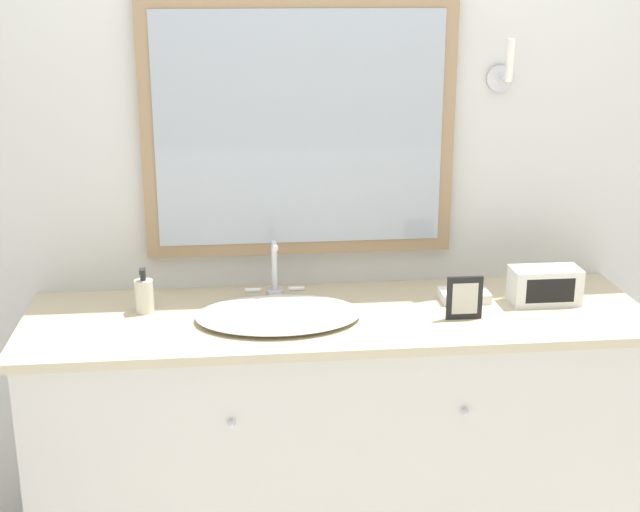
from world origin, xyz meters
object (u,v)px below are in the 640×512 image
object	(u,v)px
soap_bottle	(144,295)
picture_frame	(465,298)
sink_basin	(278,313)
appliance_box	(545,286)

from	to	relation	value
soap_bottle	picture_frame	world-z (taller)	soap_bottle
sink_basin	soap_bottle	size ratio (longest dim) A/B	3.51
sink_basin	soap_bottle	distance (m)	0.45
soap_bottle	picture_frame	size ratio (longest dim) A/B	1.06
soap_bottle	appliance_box	xyz separation A→B (m)	(1.34, -0.05, 0.00)
soap_bottle	picture_frame	bearing A→B (deg)	-9.46
sink_basin	appliance_box	world-z (taller)	sink_basin
sink_basin	appliance_box	bearing A→B (deg)	3.32
appliance_box	sink_basin	bearing A→B (deg)	-176.68
sink_basin	soap_bottle	xyz separation A→B (m)	(-0.43, 0.11, 0.04)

